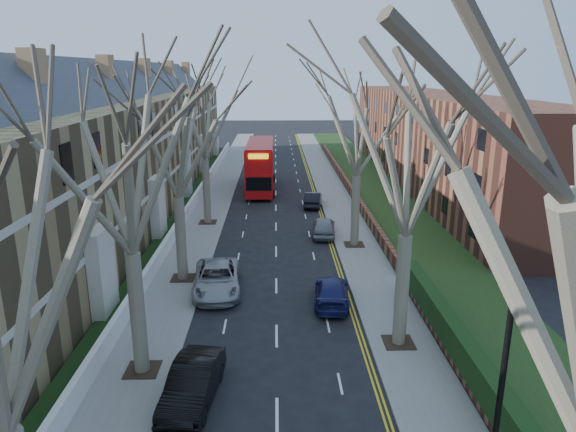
{
  "coord_description": "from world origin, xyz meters",
  "views": [
    {
      "loc": [
        0.02,
        -13.29,
        12.38
      ],
      "look_at": [
        0.81,
        19.4,
        3.07
      ],
      "focal_mm": 32.0,
      "sensor_mm": 36.0,
      "label": 1
    }
  ],
  "objects": [
    {
      "name": "tree_left_dist",
      "position": [
        -5.7,
        28.0,
        9.56
      ],
      "size": [
        10.5,
        10.5,
        14.71
      ],
      "color": "#685D4A",
      "rests_on": "ground"
    },
    {
      "name": "tree_left_mid",
      "position": [
        -5.7,
        6.0,
        9.56
      ],
      "size": [
        10.5,
        10.5,
        14.71
      ],
      "color": "#685D4A",
      "rests_on": "ground"
    },
    {
      "name": "car_right_near",
      "position": [
        3.05,
        12.56,
        0.67
      ],
      "size": [
        2.34,
        4.78,
        1.34
      ],
      "primitive_type": "imported",
      "rotation": [
        0.0,
        0.0,
        3.04
      ],
      "color": "#171B50",
      "rests_on": "ground"
    },
    {
      "name": "car_left_far",
      "position": [
        -3.43,
        14.27,
        0.79
      ],
      "size": [
        3.06,
        5.88,
        1.58
      ],
      "primitive_type": "imported",
      "rotation": [
        0.0,
        0.0,
        0.08
      ],
      "color": "gray",
      "rests_on": "ground"
    },
    {
      "name": "tree_left_far",
      "position": [
        -5.7,
        16.0,
        9.24
      ],
      "size": [
        10.15,
        10.15,
        14.22
      ],
      "color": "#685D4A",
      "rests_on": "ground"
    },
    {
      "name": "double_decker_bus",
      "position": [
        -1.63,
        40.76,
        2.47
      ],
      "size": [
        3.04,
        12.03,
        4.99
      ],
      "rotation": [
        0.0,
        0.0,
        3.14
      ],
      "color": "#B80D0E",
      "rests_on": "ground"
    },
    {
      "name": "pavement_right",
      "position": [
        6.0,
        39.0,
        0.06
      ],
      "size": [
        3.0,
        102.0,
        0.12
      ],
      "primitive_type": "cube",
      "color": "slate",
      "rests_on": "ground"
    },
    {
      "name": "wall_hedge_right",
      "position": [
        7.7,
        2.0,
        1.12
      ],
      "size": [
        0.7,
        24.0,
        1.8
      ],
      "color": "brown",
      "rests_on": "ground"
    },
    {
      "name": "tree_right_far",
      "position": [
        5.7,
        22.0,
        9.24
      ],
      "size": [
        10.15,
        10.15,
        14.22
      ],
      "color": "#685D4A",
      "rests_on": "ground"
    },
    {
      "name": "car_right_mid",
      "position": [
        3.7,
        24.6,
        0.74
      ],
      "size": [
        2.14,
        4.47,
        1.47
      ],
      "primitive_type": "imported",
      "rotation": [
        0.0,
        0.0,
        3.05
      ],
      "color": "gray",
      "rests_on": "ground"
    },
    {
      "name": "grass_verge_right",
      "position": [
        10.5,
        39.0,
        0.15
      ],
      "size": [
        6.0,
        102.0,
        0.06
      ],
      "color": "#1B3513",
      "rests_on": "ground"
    },
    {
      "name": "tree_right_mid",
      "position": [
        5.7,
        8.0,
        9.56
      ],
      "size": [
        10.5,
        10.5,
        14.71
      ],
      "color": "#685D4A",
      "rests_on": "ground"
    },
    {
      "name": "car_right_far",
      "position": [
        3.5,
        33.44,
        0.69
      ],
      "size": [
        2.01,
        4.34,
        1.38
      ],
      "primitive_type": "imported",
      "rotation": [
        0.0,
        0.0,
        3.01
      ],
      "color": "black",
      "rests_on": "ground"
    },
    {
      "name": "car_left_mid",
      "position": [
        -3.24,
        3.99,
        0.77
      ],
      "size": [
        2.16,
        4.86,
        1.55
      ],
      "primitive_type": "imported",
      "rotation": [
        0.0,
        0.0,
        -0.11
      ],
      "color": "black",
      "rests_on": "ground"
    },
    {
      "name": "front_wall_left",
      "position": [
        -7.65,
        31.0,
        0.62
      ],
      "size": [
        0.3,
        78.0,
        1.0
      ],
      "color": "white",
      "rests_on": "ground"
    },
    {
      "name": "flats_right",
      "position": [
        17.46,
        43.0,
        4.98
      ],
      "size": [
        13.97,
        54.0,
        10.0
      ],
      "color": "brown",
      "rests_on": "ground"
    },
    {
      "name": "terrace_left",
      "position": [
        -13.65,
        31.0,
        5.53
      ],
      "size": [
        9.7,
        78.0,
        13.6
      ],
      "color": "olive",
      "rests_on": "ground"
    },
    {
      "name": "pavement_left",
      "position": [
        -6.0,
        39.0,
        0.06
      ],
      "size": [
        3.0,
        102.0,
        0.12
      ],
      "primitive_type": "cube",
      "color": "slate",
      "rests_on": "ground"
    },
    {
      "name": "lamp_post",
      "position": [
        5.0,
        -3.5,
        4.57
      ],
      "size": [
        0.18,
        0.5,
        8.11
      ],
      "color": "black",
      "rests_on": "ground"
    }
  ]
}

